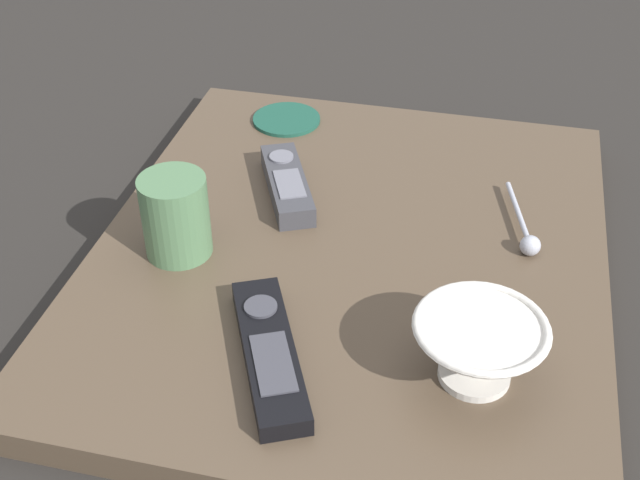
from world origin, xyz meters
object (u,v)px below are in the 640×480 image
object	(u,v)px
coffee_mug	(176,216)
tv_remote_near	(287,184)
drink_coaster	(287,119)
tv_remote_far	(269,352)
cereal_bowl	(478,347)
teaspoon	(527,237)

from	to	relation	value
coffee_mug	tv_remote_near	size ratio (longest dim) A/B	0.60
tv_remote_near	drink_coaster	size ratio (longest dim) A/B	1.67
tv_remote_far	cereal_bowl	bearing A→B (deg)	6.97
tv_remote_near	coffee_mug	bearing A→B (deg)	-122.37
tv_remote_far	coffee_mug	bearing A→B (deg)	135.65
cereal_bowl	teaspoon	size ratio (longest dim) A/B	0.94
tv_remote_near	drink_coaster	xyz separation A→B (m)	(-0.05, 0.17, -0.01)
cereal_bowl	tv_remote_far	bearing A→B (deg)	-173.03
cereal_bowl	coffee_mug	size ratio (longest dim) A/B	1.32
tv_remote_far	drink_coaster	bearing A→B (deg)	103.03
tv_remote_near	tv_remote_far	distance (m)	0.28
drink_coaster	coffee_mug	bearing A→B (deg)	-97.20
coffee_mug	drink_coaster	distance (m)	0.32
coffee_mug	drink_coaster	world-z (taller)	coffee_mug
cereal_bowl	tv_remote_near	world-z (taller)	cereal_bowl
cereal_bowl	drink_coaster	world-z (taller)	cereal_bowl
tv_remote_near	drink_coaster	distance (m)	0.18
coffee_mug	teaspoon	xyz separation A→B (m)	(0.37, 0.10, -0.04)
coffee_mug	tv_remote_far	bearing A→B (deg)	-44.35
teaspoon	drink_coaster	size ratio (longest dim) A/B	1.40
coffee_mug	teaspoon	size ratio (longest dim) A/B	0.71
teaspoon	drink_coaster	bearing A→B (deg)	147.49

